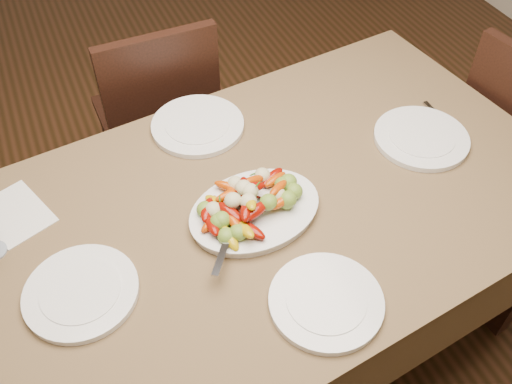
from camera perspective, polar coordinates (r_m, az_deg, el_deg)
The scene contains 12 objects.
floor at distance 2.31m, azimuth -3.48°, elevation -10.60°, with size 6.00×6.00×0.00m, color #341E0F.
dining_table at distance 1.89m, azimuth 0.00°, elevation -9.11°, with size 1.84×1.04×0.76m, color brown.
chair_far at distance 2.36m, azimuth -10.05°, elevation 7.52°, with size 0.42×0.42×0.95m, color black, non-canonical shape.
serving_platter at distance 1.56m, azimuth -0.12°, elevation -2.06°, with size 0.36×0.27×0.02m, color white.
roasted_vegetables at distance 1.52m, azimuth -0.12°, elevation -0.65°, with size 0.30×0.20×0.09m, color #720A02, non-canonical shape.
serving_spoon at distance 1.49m, azimuth -1.54°, elevation -3.03°, with size 0.28×0.06×0.03m, color #9EA0A8, non-canonical shape.
plate_left at distance 1.47m, azimuth -17.07°, elevation -9.56°, with size 0.28×0.28×0.02m, color white.
plate_right at distance 1.85m, azimuth 16.19°, elevation 5.21°, with size 0.29×0.29×0.02m, color white.
plate_far at distance 1.83m, azimuth -5.85°, elevation 6.63°, with size 0.29×0.29×0.02m, color white.
plate_near at distance 1.41m, azimuth 7.01°, elevation -10.82°, with size 0.28×0.28×0.02m, color white.
menu_card at distance 1.71m, azimuth -22.92°, elevation -1.99°, with size 0.15×0.21×0.00m, color silver.
table_knife at distance 1.95m, azimuth 18.47°, elevation 6.74°, with size 0.02×0.20×0.01m, color #9EA0A8, non-canonical shape.
Camera 1 is at (-0.37, -1.18, 1.95)m, focal length 40.00 mm.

